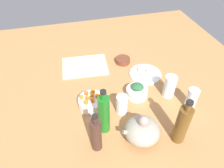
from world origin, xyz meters
TOP-DOWN VIEW (x-y plane):
  - tabletop at (0.00, 0.00)cm, footprint 190.00×190.00cm
  - cutting_board at (11.81, -26.86)cm, footprint 30.91×24.52cm
  - plate_tofu at (-24.13, -8.48)cm, footprint 20.18×20.18cm
  - bowl_greens at (-12.61, 7.66)cm, footprint 12.20×12.20cm
  - bowl_carrots at (13.67, 9.00)cm, footprint 14.24×14.24cm
  - bowl_small_side at (-14.11, -25.00)cm, footprint 9.78×9.78cm
  - teapot at (-5.15, 34.91)cm, footprint 18.12×16.48cm
  - bottle_0 at (10.46, 25.46)cm, footprint 5.53×5.53cm
  - bottle_1 at (-21.52, 39.65)cm, footprint 5.99×5.99cm
  - bottle_2 at (16.02, 34.43)cm, footprint 4.75×4.75cm
  - drinking_glass_0 at (-0.86, 17.04)cm, footprint 6.00×6.00cm
  - drinking_glass_1 at (-30.01, 11.74)cm, footprint 6.63×6.63cm
  - drinking_glass_2 at (-37.60, 22.62)cm, footprint 5.75×5.75cm
  - carrot_cube_0 at (15.67, 8.99)cm, footprint 2.35×2.35cm
  - carrot_cube_1 at (13.28, 11.09)cm, footprint 2.20×2.20cm
  - carrot_cube_2 at (11.71, 4.41)cm, footprint 1.97×1.97cm
  - carrot_cube_3 at (18.63, 7.42)cm, footprint 2.12×2.12cm
  - carrot_cube_4 at (10.22, 8.72)cm, footprint 2.30×2.30cm
  - carrot_cube_5 at (15.64, 5.12)cm, footprint 2.53×2.53cm
  - carrot_cube_6 at (16.91, 11.72)cm, footprint 2.52×2.52cm
  - carrot_cube_7 at (12.94, 7.13)cm, footprint 2.08×2.08cm
  - chopped_greens_mound at (-12.61, 7.66)cm, footprint 9.30×9.10cm
  - tofu_cube_0 at (-22.09, -6.53)cm, footprint 3.11×3.11cm
  - tofu_cube_1 at (-21.51, -11.69)cm, footprint 2.95×2.95cm
  - tofu_cube_2 at (-26.44, -8.36)cm, footprint 3.10×3.10cm
  - tofu_cube_3 at (-25.48, -4.17)cm, footprint 3.11×3.11cm
  - dumpling_0 at (11.85, -29.32)cm, footprint 7.24×7.42cm
  - dumpling_1 at (19.15, -22.57)cm, footprint 6.71×6.39cm
  - dumpling_2 at (4.43, -27.33)cm, footprint 6.40×6.63cm
  - dumpling_3 at (21.95, -30.56)cm, footprint 5.81×5.38cm

SIDE VIEW (x-z plane):
  - tabletop at x=0.00cm, z-range 0.00..3.00cm
  - cutting_board at x=11.81cm, z-range 3.00..4.00cm
  - plate_tofu at x=-24.13cm, z-range 3.00..4.20cm
  - bowl_small_side at x=-14.11cm, z-range 3.00..6.45cm
  - dumpling_1 at x=19.15cm, z-range 4.00..6.08cm
  - tofu_cube_0 at x=-22.09cm, z-range 4.20..6.40cm
  - tofu_cube_1 at x=-21.51cm, z-range 4.20..6.40cm
  - tofu_cube_2 at x=-26.44cm, z-range 4.20..6.40cm
  - tofu_cube_3 at x=-25.48cm, z-range 4.20..6.40cm
  - dumpling_2 at x=4.43cm, z-range 4.00..6.67cm
  - dumpling_3 at x=21.95cm, z-range 4.00..6.78cm
  - bowl_greens at x=-12.61cm, z-range 3.00..8.03cm
  - dumpling_0 at x=11.85cm, z-range 4.00..7.06cm
  - bowl_carrots at x=13.67cm, z-range 3.00..8.47cm
  - drinking_glass_0 at x=-0.86cm, z-range 3.00..13.96cm
  - teapot at x=-5.15cm, z-range 1.15..16.11cm
  - drinking_glass_2 at x=-37.60cm, z-range 3.00..14.96cm
  - carrot_cube_0 at x=15.67cm, z-range 8.47..10.27cm
  - carrot_cube_1 at x=13.28cm, z-range 8.47..10.27cm
  - carrot_cube_2 at x=11.71cm, z-range 8.47..10.27cm
  - carrot_cube_3 at x=18.63cm, z-range 8.47..10.27cm
  - carrot_cube_4 at x=10.22cm, z-range 8.47..10.27cm
  - carrot_cube_5 at x=15.64cm, z-range 8.47..10.27cm
  - carrot_cube_6 at x=16.91cm, z-range 8.47..10.27cm
  - carrot_cube_7 at x=12.94cm, z-range 8.47..10.27cm
  - drinking_glass_1 at x=-30.01cm, z-range 3.00..16.37cm
  - chopped_greens_mound at x=-12.61cm, z-range 8.03..11.59cm
  - bottle_2 at x=16.02cm, z-range 1.46..23.58cm
  - bottle_1 at x=-21.52cm, z-range 1.20..26.61cm
  - bottle_0 at x=10.46cm, z-range 1.42..27.11cm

